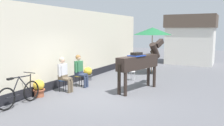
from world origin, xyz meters
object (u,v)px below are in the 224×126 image
(flower_planter_near, at_px, (39,88))
(leaning_bicycle, at_px, (19,93))
(seated_visitor_far, at_px, (80,69))
(cafe_parasol, at_px, (152,31))
(spare_stool_white, at_px, (132,72))
(seated_visitor_near, at_px, (64,72))
(saddled_horse_center, at_px, (140,62))
(flower_planter_far, at_px, (88,73))

(flower_planter_near, height_order, leaning_bicycle, leaning_bicycle)
(seated_visitor_far, distance_m, cafe_parasol, 4.96)
(seated_visitor_far, xyz_separation_m, spare_stool_white, (1.53, 2.19, -0.38))
(flower_planter_near, bearing_deg, seated_visitor_far, 77.27)
(seated_visitor_near, xyz_separation_m, flower_planter_near, (-0.36, -1.00, -0.44))
(saddled_horse_center, height_order, flower_planter_near, saddled_horse_center)
(seated_visitor_far, relative_size, leaning_bicycle, 0.79)
(seated_visitor_far, xyz_separation_m, flower_planter_near, (-0.45, -1.98, -0.44))
(seated_visitor_near, xyz_separation_m, spare_stool_white, (1.61, 3.16, -0.38))
(seated_visitor_near, distance_m, flower_planter_near, 1.15)
(seated_visitor_far, distance_m, saddled_horse_center, 2.61)
(seated_visitor_far, relative_size, cafe_parasol, 0.54)
(cafe_parasol, distance_m, spare_stool_white, 2.92)
(saddled_horse_center, distance_m, cafe_parasol, 3.93)
(cafe_parasol, relative_size, spare_stool_white, 5.61)
(saddled_horse_center, distance_m, spare_stool_white, 1.96)
(flower_planter_near, distance_m, spare_stool_white, 4.61)
(flower_planter_far, relative_size, spare_stool_white, 1.39)
(saddled_horse_center, bearing_deg, flower_planter_near, -138.13)
(spare_stool_white, bearing_deg, saddled_horse_center, -57.76)
(seated_visitor_far, bearing_deg, cafe_parasol, 67.21)
(seated_visitor_far, bearing_deg, seated_visitor_near, -94.81)
(seated_visitor_far, relative_size, saddled_horse_center, 0.48)
(flower_planter_far, xyz_separation_m, spare_stool_white, (1.97, 0.89, 0.07))
(flower_planter_far, bearing_deg, leaning_bicycle, -87.86)
(flower_planter_near, bearing_deg, flower_planter_far, 89.88)
(flower_planter_near, bearing_deg, leaning_bicycle, -80.70)
(seated_visitor_far, relative_size, flower_planter_near, 2.17)
(seated_visitor_near, relative_size, flower_planter_far, 2.17)
(leaning_bicycle, height_order, cafe_parasol, cafe_parasol)
(leaning_bicycle, height_order, spare_stool_white, leaning_bicycle)
(seated_visitor_far, relative_size, flower_planter_far, 2.17)
(seated_visitor_near, bearing_deg, spare_stool_white, 63.02)
(flower_planter_far, xyz_separation_m, cafe_parasol, (2.26, 3.04, 2.03))
(seated_visitor_near, relative_size, seated_visitor_far, 1.00)
(seated_visitor_far, height_order, flower_planter_far, seated_visitor_far)
(flower_planter_far, relative_size, cafe_parasol, 0.25)
(saddled_horse_center, xyz_separation_m, flower_planter_near, (-2.94, -2.63, -0.82))
(saddled_horse_center, height_order, cafe_parasol, cafe_parasol)
(cafe_parasol, bearing_deg, flower_planter_near, -109.77)
(seated_visitor_near, height_order, flower_planter_far, seated_visitor_near)
(seated_visitor_far, relative_size, spare_stool_white, 3.02)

